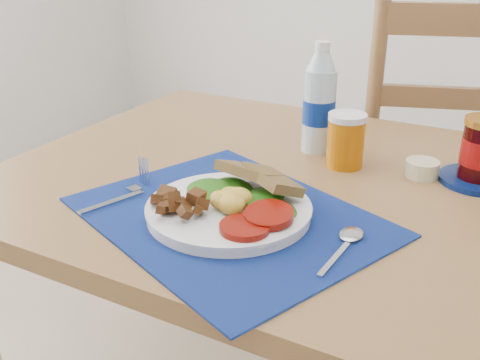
{
  "coord_description": "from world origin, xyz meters",
  "views": [
    {
      "loc": [
        0.26,
        -0.74,
        1.19
      ],
      "look_at": [
        -0.16,
        0.03,
        0.8
      ],
      "focal_mm": 42.0,
      "sensor_mm": 36.0,
      "label": 1
    }
  ],
  "objects_px": {
    "breakfast_plate": "(225,206)",
    "water_bottle": "(319,104)",
    "chair_far": "(438,143)",
    "juice_glass": "(346,142)"
  },
  "relations": [
    {
      "from": "chair_far",
      "to": "water_bottle",
      "type": "height_order",
      "value": "chair_far"
    },
    {
      "from": "chair_far",
      "to": "breakfast_plate",
      "type": "distance_m",
      "value": 0.94
    },
    {
      "from": "water_bottle",
      "to": "juice_glass",
      "type": "distance_m",
      "value": 0.11
    },
    {
      "from": "chair_far",
      "to": "breakfast_plate",
      "type": "xyz_separation_m",
      "value": [
        -0.2,
        -0.91,
        0.15
      ]
    },
    {
      "from": "breakfast_plate",
      "to": "water_bottle",
      "type": "xyz_separation_m",
      "value": [
        0.02,
        0.38,
        0.08
      ]
    },
    {
      "from": "water_bottle",
      "to": "juice_glass",
      "type": "height_order",
      "value": "water_bottle"
    },
    {
      "from": "juice_glass",
      "to": "breakfast_plate",
      "type": "bearing_deg",
      "value": -107.76
    },
    {
      "from": "breakfast_plate",
      "to": "juice_glass",
      "type": "relative_size",
      "value": 2.63
    },
    {
      "from": "chair_far",
      "to": "water_bottle",
      "type": "relative_size",
      "value": 5.29
    },
    {
      "from": "breakfast_plate",
      "to": "water_bottle",
      "type": "relative_size",
      "value": 1.16
    }
  ]
}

